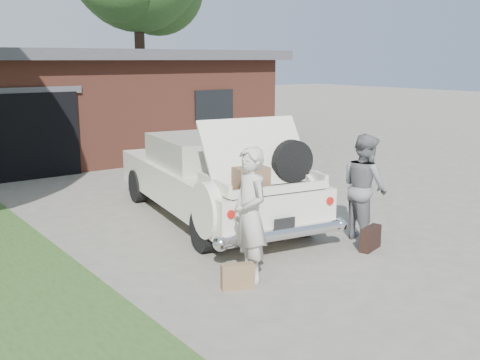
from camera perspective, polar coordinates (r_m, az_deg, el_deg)
ground at (r=8.98m, az=2.31°, el=-7.53°), size 90.00×90.00×0.00m
house at (r=19.15m, az=-17.52°, el=7.57°), size 12.80×7.80×3.30m
sedan at (r=10.82m, az=-2.83°, el=0.29°), size 3.01×5.74×2.07m
woman_left at (r=7.70m, az=1.01°, el=-3.55°), size 0.56×0.75×1.88m
woman_right at (r=9.69m, az=12.55°, el=-0.73°), size 0.90×1.03×1.82m
suitcase_left at (r=7.64m, az=-0.23°, el=-9.75°), size 0.47×0.30×0.35m
suitcase_right at (r=9.36m, az=13.11°, el=-5.79°), size 0.52×0.29×0.38m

